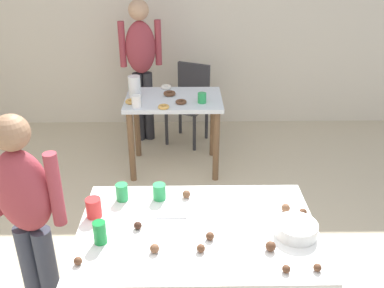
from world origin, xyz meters
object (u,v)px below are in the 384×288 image
object	(u,v)px
chair_far_table	(190,98)
pitcher_far	(135,87)
person_girl_near	(27,212)
mixing_bowl	(296,229)
soda_can	(100,233)
person_adult_far	(141,59)
dining_table_near	(198,241)
dining_table_far	(174,111)

from	to	relation	value
chair_far_table	pitcher_far	bearing A→B (deg)	-127.56
chair_far_table	person_girl_near	distance (m)	2.76
mixing_bowl	soda_can	distance (m)	1.00
person_adult_far	soda_can	size ratio (longest dim) A/B	12.79
person_girl_near	dining_table_near	bearing A→B (deg)	-4.62
dining_table_near	person_adult_far	size ratio (longest dim) A/B	0.81
person_girl_near	person_adult_far	bearing A→B (deg)	81.73
dining_table_far	person_adult_far	bearing A→B (deg)	118.14
dining_table_near	person_adult_far	xyz separation A→B (m)	(-0.54, 2.68, 0.28)
mixing_bowl	chair_far_table	bearing A→B (deg)	100.83
mixing_bowl	soda_can	bearing A→B (deg)	-177.30
dining_table_near	mixing_bowl	xyz separation A→B (m)	(0.51, -0.06, 0.13)
soda_can	pitcher_far	bearing A→B (deg)	91.27
person_adult_far	pitcher_far	distance (m)	0.69
pitcher_far	soda_can	bearing A→B (deg)	-88.73
person_adult_far	mixing_bowl	size ratio (longest dim) A/B	7.15
pitcher_far	dining_table_far	bearing A→B (deg)	2.00
person_adult_far	pitcher_far	world-z (taller)	person_adult_far
dining_table_far	person_adult_far	size ratio (longest dim) A/B	0.59
dining_table_far	mixing_bowl	distance (m)	2.18
dining_table_far	mixing_bowl	world-z (taller)	mixing_bowl
dining_table_near	person_adult_far	bearing A→B (deg)	101.33
dining_table_far	person_adult_far	distance (m)	0.83
chair_far_table	person_adult_far	world-z (taller)	person_adult_far
soda_can	mixing_bowl	bearing A→B (deg)	2.70
dining_table_near	pitcher_far	size ratio (longest dim) A/B	5.85
chair_far_table	dining_table_near	bearing A→B (deg)	-89.66
dining_table_near	chair_far_table	bearing A→B (deg)	90.34
chair_far_table	mixing_bowl	world-z (taller)	chair_far_table
dining_table_near	chair_far_table	xyz separation A→B (m)	(-0.02, 2.67, -0.16)
dining_table_near	person_adult_far	distance (m)	2.74
person_girl_near	dining_table_far	bearing A→B (deg)	68.99
dining_table_near	dining_table_far	xyz separation A→B (m)	(-0.17, 2.00, -0.04)
soda_can	pitcher_far	distance (m)	2.10
chair_far_table	soda_can	xyz separation A→B (m)	(-0.48, -2.78, 0.31)
dining_table_near	soda_can	xyz separation A→B (m)	(-0.49, -0.11, 0.15)
dining_table_far	soda_can	world-z (taller)	soda_can
person_girl_near	soda_can	distance (m)	0.46
person_adult_far	mixing_bowl	bearing A→B (deg)	-69.17
chair_far_table	mixing_bowl	size ratio (longest dim) A/B	3.99
person_adult_far	soda_can	world-z (taller)	person_adult_far
dining_table_near	mixing_bowl	size ratio (longest dim) A/B	5.82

